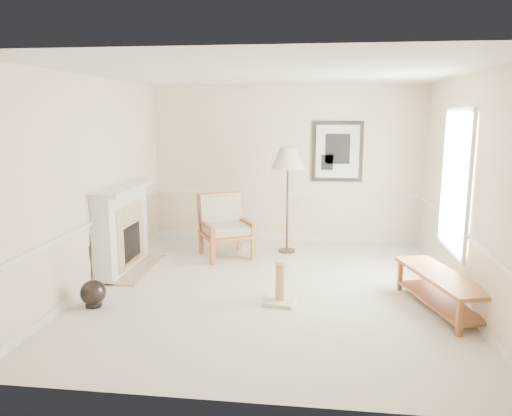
{
  "coord_description": "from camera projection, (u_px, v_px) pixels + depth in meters",
  "views": [
    {
      "loc": [
        0.64,
        -6.53,
        2.42
      ],
      "look_at": [
        -0.29,
        0.7,
        1.0
      ],
      "focal_mm": 35.0,
      "sensor_mm": 36.0,
      "label": 1
    }
  ],
  "objects": [
    {
      "name": "armchair",
      "position": [
        224.0,
        223.0,
        8.45
      ],
      "size": [
        1.1,
        1.12,
        1.05
      ],
      "rotation": [
        0.0,
        0.0,
        0.5
      ],
      "color": "#9E5C33",
      "rests_on": "ground"
    },
    {
      "name": "scratching_post",
      "position": [
        281.0,
        290.0,
        6.38
      ],
      "size": [
        0.46,
        0.46,
        0.56
      ],
      "rotation": [
        0.0,
        0.0,
        -0.19
      ],
      "color": "silver",
      "rests_on": "ground"
    },
    {
      "name": "fireplace",
      "position": [
        123.0,
        229.0,
        7.65
      ],
      "size": [
        0.64,
        1.64,
        1.31
      ],
      "color": "white",
      "rests_on": "ground"
    },
    {
      "name": "ground",
      "position": [
        270.0,
        289.0,
        6.9
      ],
      "size": [
        5.5,
        5.5,
        0.0
      ],
      "primitive_type": "plane",
      "color": "silver",
      "rests_on": "ground"
    },
    {
      "name": "bench",
      "position": [
        441.0,
        286.0,
        6.13
      ],
      "size": [
        0.92,
        1.67,
        0.46
      ],
      "rotation": [
        0.0,
        0.0,
        0.29
      ],
      "color": "#9E5C33",
      "rests_on": "ground"
    },
    {
      "name": "floor_lamp",
      "position": [
        288.0,
        161.0,
        8.45
      ],
      "size": [
        0.65,
        0.65,
        1.82
      ],
      "rotation": [
        0.0,
        0.0,
        0.15
      ],
      "color": "black",
      "rests_on": "ground"
    },
    {
      "name": "floor_vase",
      "position": [
        93.0,
        293.0,
        6.26
      ],
      "size": [
        0.32,
        0.32,
        0.94
      ],
      "rotation": [
        0.0,
        0.0,
        0.1
      ],
      "color": "black",
      "rests_on": "ground"
    },
    {
      "name": "room",
      "position": [
        282.0,
        154.0,
        6.6
      ],
      "size": [
        5.04,
        5.54,
        2.92
      ],
      "color": "beige",
      "rests_on": "ground"
    }
  ]
}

